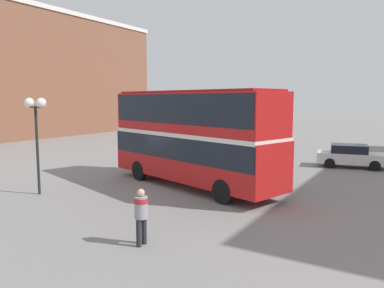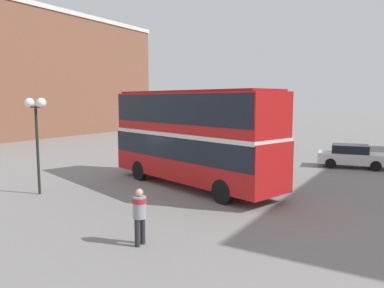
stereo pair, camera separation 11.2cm
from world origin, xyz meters
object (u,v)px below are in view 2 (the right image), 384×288
pedestrian_foreground (140,211)px  parked_car_kerb_near (254,139)px  street_lamp_twin_globe (36,115)px  parked_car_kerb_far (183,144)px  parked_car_side_street (352,156)px  double_decker_bus (192,132)px

pedestrian_foreground → parked_car_kerb_near: bearing=-77.0°
street_lamp_twin_globe → pedestrian_foreground: bearing=-16.7°
pedestrian_foreground → street_lamp_twin_globe: bearing=-17.8°
parked_car_kerb_near → parked_car_kerb_far: parked_car_kerb_far is taller
parked_car_side_street → street_lamp_twin_globe: 18.86m
pedestrian_foreground → parked_car_kerb_far: size_ratio=0.38×
parked_car_kerb_far → parked_car_kerb_near: bearing=51.3°
parked_car_kerb_far → pedestrian_foreground: bearing=-74.7°
pedestrian_foreground → street_lamp_twin_globe: street_lamp_twin_globe is taller
parked_car_kerb_near → parked_car_kerb_far: bearing=53.3°
double_decker_bus → parked_car_side_street: size_ratio=2.33×
parked_car_kerb_near → parked_car_kerb_far: (-3.26, -6.95, 0.04)m
double_decker_bus → street_lamp_twin_globe: bearing=-119.4°
parked_car_kerb_far → street_lamp_twin_globe: bearing=-98.5°
double_decker_bus → parked_car_kerb_near: size_ratio=2.41×
double_decker_bus → street_lamp_twin_globe: (-5.26, -4.97, 0.91)m
double_decker_bus → street_lamp_twin_globe: size_ratio=2.34×
pedestrian_foreground → parked_car_side_street: 17.53m
parked_car_kerb_near → parked_car_side_street: size_ratio=0.97×
parked_car_side_street → street_lamp_twin_globe: (-11.29, -14.82, 2.91)m
parked_car_kerb_near → parked_car_kerb_far: size_ratio=0.95×
parked_car_kerb_near → parked_car_side_street: (9.27, -6.34, -0.05)m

